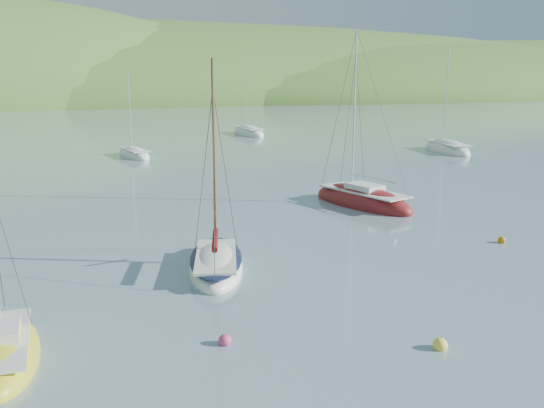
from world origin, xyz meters
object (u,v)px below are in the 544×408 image
object	(u,v)px
daysailer_white	(216,265)
distant_sloop_b	(249,133)
distant_sloop_d	(447,150)
distant_sloop_a	(134,155)
sailboat_yellow	(0,354)
sloop_red	(362,202)

from	to	relation	value
daysailer_white	distant_sloop_b	xyz separation A→B (m)	(16.73, 51.35, -0.03)
daysailer_white	distant_sloop_d	bearing A→B (deg)	57.01
distant_sloop_b	distant_sloop_d	distance (m)	26.82
distant_sloop_a	distant_sloop_d	size ratio (longest dim) A/B	0.78
daysailer_white	sailboat_yellow	xyz separation A→B (m)	(-8.07, -5.96, -0.04)
distant_sloop_a	distant_sloop_d	bearing A→B (deg)	-24.08
distant_sloop_a	distant_sloop_b	distance (m)	22.55
sloop_red	distant_sloop_a	size ratio (longest dim) A/B	1.31
sloop_red	sailboat_yellow	bearing A→B (deg)	-160.83
sailboat_yellow	distant_sloop_d	bearing A→B (deg)	40.17
daysailer_white	distant_sloop_b	distance (m)	54.01
distant_sloop_a	distant_sloop_d	distance (m)	32.02
daysailer_white	distant_sloop_a	xyz separation A→B (m)	(0.39, 35.80, -0.06)
sailboat_yellow	distant_sloop_b	bearing A→B (deg)	65.37
sloop_red	distant_sloop_b	bearing A→B (deg)	64.87
sloop_red	distant_sloop_a	distance (m)	28.81
sailboat_yellow	distant_sloop_b	world-z (taller)	distant_sloop_b
daysailer_white	distant_sloop_d	size ratio (longest dim) A/B	0.83
daysailer_white	sloop_red	size ratio (longest dim) A/B	0.81
daysailer_white	distant_sloop_d	xyz separation A→B (m)	(31.69, 29.10, -0.03)
sloop_red	distant_sloop_a	world-z (taller)	sloop_red
distant_sloop_a	daysailer_white	bearing A→B (deg)	-102.62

